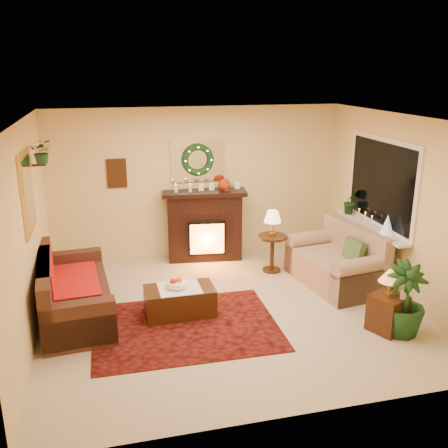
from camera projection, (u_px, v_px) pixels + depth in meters
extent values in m
plane|color=beige|center=(230.00, 311.00, 6.87)|extent=(5.00, 5.00, 0.00)
plane|color=white|center=(231.00, 119.00, 6.09)|extent=(5.00, 5.00, 0.00)
plane|color=#EFD88C|center=(198.00, 184.00, 8.57)|extent=(5.00, 5.00, 0.00)
plane|color=#EFD88C|center=(294.00, 293.00, 4.40)|extent=(5.00, 5.00, 0.00)
plane|color=#EFD88C|center=(27.00, 236.00, 5.91)|extent=(4.50, 4.50, 0.00)
plane|color=#EFD88C|center=(401.00, 208.00, 7.05)|extent=(4.50, 4.50, 0.00)
cube|color=#600512|center=(186.00, 327.00, 6.44)|extent=(2.37, 1.79, 0.01)
cube|color=brown|center=(75.00, 286.00, 6.63)|extent=(1.02, 2.03, 0.84)
cube|color=red|center=(70.00, 280.00, 6.75)|extent=(0.74, 1.20, 0.02)
cube|color=black|center=(204.00, 228.00, 8.61)|extent=(1.29, 0.54, 1.15)
sphere|color=#A2270D|center=(224.00, 185.00, 8.46)|extent=(0.21, 0.21, 0.21)
cylinder|color=silver|center=(176.00, 190.00, 8.29)|extent=(0.06, 0.06, 0.18)
cylinder|color=white|center=(190.00, 190.00, 8.31)|extent=(0.06, 0.06, 0.18)
cube|color=white|center=(198.00, 161.00, 8.43)|extent=(0.92, 0.02, 0.72)
torus|color=#194719|center=(198.00, 160.00, 8.39)|extent=(0.55, 0.11, 0.55)
cube|color=#381E11|center=(117.00, 173.00, 8.17)|extent=(0.32, 0.03, 0.48)
cube|color=gold|center=(27.00, 193.00, 6.06)|extent=(0.03, 0.84, 1.00)
imported|color=#194719|center=(43.00, 163.00, 6.72)|extent=(0.33, 0.28, 0.36)
cube|color=gray|center=(335.00, 258.00, 7.62)|extent=(1.11, 1.66, 0.90)
cube|color=white|center=(381.00, 183.00, 7.48)|extent=(0.03, 1.86, 1.36)
cube|color=black|center=(380.00, 183.00, 7.48)|extent=(0.02, 1.70, 1.22)
cube|color=white|center=(371.00, 227.00, 7.66)|extent=(0.22, 1.86, 0.04)
cone|color=silver|center=(387.00, 224.00, 7.20)|extent=(0.19, 0.19, 0.29)
imported|color=#1E5727|center=(351.00, 202.00, 8.21)|extent=(0.30, 0.24, 0.54)
cylinder|color=black|center=(272.00, 252.00, 8.14)|extent=(0.62, 0.62, 0.61)
cone|color=#FFDEB1|center=(272.00, 220.00, 7.97)|extent=(0.28, 0.28, 0.43)
cube|color=#442B15|center=(388.00, 311.00, 6.29)|extent=(0.52, 0.52, 0.48)
cone|color=orange|center=(390.00, 277.00, 6.13)|extent=(0.28, 0.28, 0.41)
cube|color=#532F18|center=(180.00, 300.00, 6.71)|extent=(0.93, 0.52, 0.39)
cylinder|color=white|center=(176.00, 284.00, 6.64)|extent=(0.27, 0.27, 0.06)
imported|color=#1D4E18|center=(404.00, 301.00, 6.15)|extent=(1.65, 1.65, 2.82)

